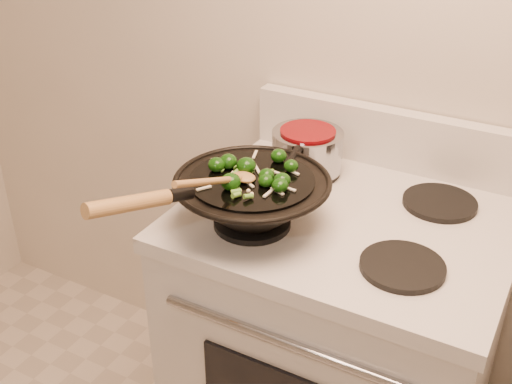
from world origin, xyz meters
The scene contains 5 objects.
stove centered at (-0.09, 1.17, 0.47)m, with size 0.78×0.67×1.08m.
wok centered at (-0.27, 1.02, 0.99)m, with size 0.36×0.58×0.21m.
stirfry centered at (-0.27, 1.03, 1.06)m, with size 0.24×0.24×0.04m.
wooden_spoon centered at (-0.29, 0.93, 1.08)m, with size 0.06×0.26×0.10m.
saucepan centered at (-0.27, 1.32, 0.99)m, with size 0.19×0.30×0.11m.
Camera 1 is at (0.34, -0.08, 1.72)m, focal length 45.00 mm.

